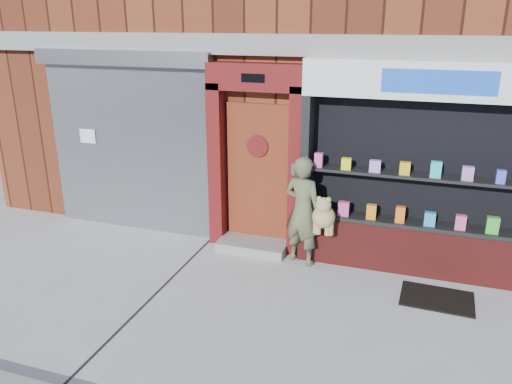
% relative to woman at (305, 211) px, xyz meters
% --- Properties ---
extents(ground, '(80.00, 80.00, 0.00)m').
position_rel_woman_xyz_m(ground, '(-0.12, -1.53, -0.83)').
color(ground, '#9E9E99').
rests_on(ground, ground).
extents(shutter_bay, '(3.10, 0.30, 3.04)m').
position_rel_woman_xyz_m(shutter_bay, '(-3.12, 0.40, 0.89)').
color(shutter_bay, gray).
rests_on(shutter_bay, ground).
extents(red_door_bay, '(1.52, 0.58, 2.90)m').
position_rel_woman_xyz_m(red_door_bay, '(-0.87, 0.33, 0.62)').
color(red_door_bay, '#5E1010').
rests_on(red_door_bay, ground).
extents(pharmacy_bay, '(3.50, 0.41, 3.00)m').
position_rel_woman_xyz_m(pharmacy_bay, '(1.63, 0.28, 0.54)').
color(pharmacy_bay, maroon).
rests_on(pharmacy_bay, ground).
extents(woman, '(0.86, 0.61, 1.66)m').
position_rel_woman_xyz_m(woman, '(0.00, 0.00, 0.00)').
color(woman, '#555B3C').
rests_on(woman, ground).
extents(doormat, '(0.95, 0.68, 0.02)m').
position_rel_woman_xyz_m(doormat, '(1.92, -0.48, -0.82)').
color(doormat, black).
rests_on(doormat, ground).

